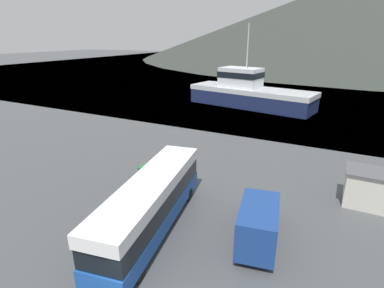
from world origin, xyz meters
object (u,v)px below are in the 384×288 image
(tour_bus, at_px, (152,202))
(fishing_boat, at_px, (249,92))
(small_boat, at_px, (297,100))
(delivery_van, at_px, (259,221))
(dock_kiosk, at_px, (368,188))
(storage_bin, at_px, (147,174))

(tour_bus, height_order, fishing_boat, fishing_boat)
(small_boat, bearing_deg, tour_bus, -45.65)
(delivery_van, bearing_deg, tour_bus, -173.83)
(delivery_van, height_order, dock_kiosk, delivery_van)
(dock_kiosk, relative_size, small_boat, 0.53)
(delivery_van, distance_m, storage_bin, 10.37)
(tour_bus, xyz_separation_m, delivery_van, (6.00, 1.78, -0.53))
(storage_bin, bearing_deg, small_boat, 81.28)
(fishing_boat, distance_m, small_boat, 9.84)
(delivery_van, height_order, storage_bin, delivery_van)
(tour_bus, relative_size, small_boat, 2.00)
(storage_bin, relative_size, dock_kiosk, 0.47)
(small_boat, bearing_deg, storage_bin, -51.80)
(delivery_van, bearing_deg, small_boat, 85.40)
(dock_kiosk, bearing_deg, delivery_van, -127.29)
(delivery_van, xyz_separation_m, fishing_boat, (-11.05, 34.05, 1.00))
(fishing_boat, bearing_deg, dock_kiosk, 42.10)
(tour_bus, height_order, small_boat, tour_bus)
(storage_bin, xyz_separation_m, dock_kiosk, (15.47, 4.23, 0.55))
(tour_bus, xyz_separation_m, dock_kiosk, (11.61, 9.14, -0.59))
(tour_bus, height_order, storage_bin, tour_bus)
(fishing_boat, bearing_deg, storage_bin, 12.33)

